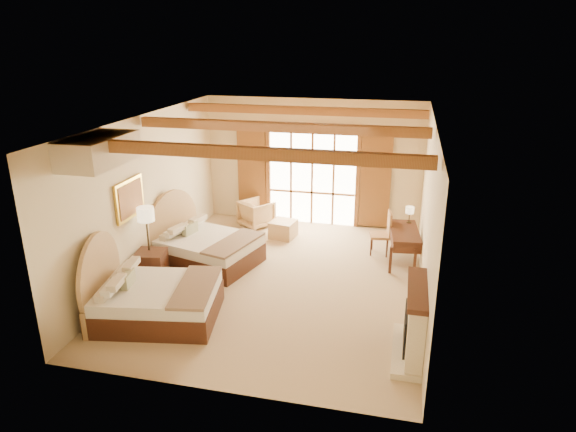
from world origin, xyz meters
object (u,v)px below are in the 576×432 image
(bed_near, at_px, (149,296))
(armchair, at_px, (256,213))
(desk, at_px, (404,245))
(bed_far, at_px, (202,246))
(nightstand, at_px, (152,267))

(bed_near, height_order, armchair, bed_near)
(armchair, xyz_separation_m, desk, (3.72, -1.41, 0.05))
(bed_near, height_order, desk, bed_near)
(bed_far, xyz_separation_m, desk, (4.21, 1.03, -0.00))
(bed_far, relative_size, nightstand, 3.57)
(bed_far, xyz_separation_m, nightstand, (-0.61, -1.10, -0.07))
(bed_near, xyz_separation_m, desk, (4.23, 3.36, -0.01))
(desk, bearing_deg, armchair, 152.76)
(bed_near, distance_m, bed_far, 2.33)
(armchair, bearing_deg, bed_far, 114.15)
(nightstand, relative_size, desk, 0.47)
(bed_far, bearing_deg, armchair, 93.82)
(bed_far, relative_size, desk, 1.67)
(nightstand, xyz_separation_m, armchair, (1.10, 3.54, 0.01))
(armchair, bearing_deg, desk, -165.11)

